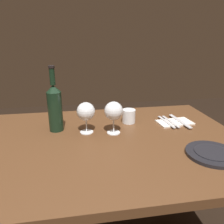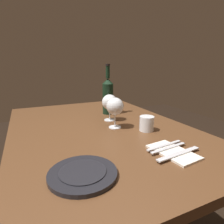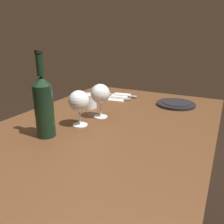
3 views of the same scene
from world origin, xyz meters
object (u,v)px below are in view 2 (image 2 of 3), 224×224
at_px(wine_glass_left, 110,102).
at_px(dinner_plate, 83,173).
at_px(fork_inner, 169,148).
at_px(table_knife, 179,154).
at_px(wine_glass_right, 115,107).
at_px(wine_bottle, 108,95).
at_px(folded_napkin, 173,152).
at_px(water_tumbler, 147,124).
at_px(fork_outer, 164,145).

bearing_deg(wine_glass_left, dinner_plate, -32.17).
distance_m(fork_inner, table_knife, 0.06).
bearing_deg(table_knife, wine_glass_right, -169.07).
bearing_deg(wine_glass_left, wine_glass_right, -12.06).
xyz_separation_m(wine_bottle, fork_inner, (0.62, -0.01, -0.12)).
bearing_deg(wine_bottle, dinner_plate, -29.56).
height_order(wine_glass_left, folded_napkin, wine_glass_left).
height_order(wine_bottle, folded_napkin, wine_bottle).
relative_size(water_tumbler, table_knife, 0.36).
bearing_deg(water_tumbler, wine_bottle, -173.60).
bearing_deg(dinner_plate, wine_glass_right, 141.97).
height_order(wine_bottle, fork_outer, wine_bottle).
bearing_deg(fork_inner, fork_outer, 180.00).
height_order(wine_bottle, dinner_plate, wine_bottle).
xyz_separation_m(wine_glass_left, water_tumbler, (0.24, 0.10, -0.08)).
bearing_deg(wine_bottle, folded_napkin, -0.74).
height_order(wine_glass_left, wine_glass_right, wine_glass_right).
bearing_deg(water_tumbler, folded_napkin, -11.72).
bearing_deg(wine_glass_right, wine_glass_left, 167.94).
height_order(wine_glass_right, water_tumbler, wine_glass_right).
xyz_separation_m(wine_glass_left, table_knife, (0.52, 0.05, -0.10)).
height_order(wine_bottle, fork_inner, wine_bottle).
distance_m(water_tumbler, table_knife, 0.29).
xyz_separation_m(wine_glass_right, fork_inner, (0.33, 0.08, -0.10)).
distance_m(wine_bottle, water_tumbler, 0.41).
xyz_separation_m(fork_inner, fork_outer, (-0.02, 0.00, 0.00)).
relative_size(water_tumbler, folded_napkin, 0.37).
height_order(wine_glass_left, wine_bottle, wine_bottle).
relative_size(wine_glass_left, dinner_plate, 0.74).
bearing_deg(fork_outer, table_knife, 0.00).
bearing_deg(fork_outer, wine_glass_right, -166.34).
height_order(wine_glass_left, dinner_plate, wine_glass_left).
relative_size(wine_bottle, fork_outer, 1.83).
bearing_deg(table_knife, fork_outer, 180.00).
relative_size(wine_glass_left, water_tumbler, 2.10).
bearing_deg(dinner_plate, folded_napkin, 90.26).
relative_size(fork_inner, table_knife, 0.86).
xyz_separation_m(wine_bottle, fork_outer, (0.59, -0.01, -0.12)).
relative_size(wine_glass_right, folded_napkin, 0.81).
height_order(wine_glass_left, water_tumbler, wine_glass_left).
xyz_separation_m(wine_glass_left, wine_glass_right, (0.13, -0.03, 0.00)).
xyz_separation_m(dinner_plate, fork_inner, (-0.03, 0.36, 0.00)).
height_order(wine_glass_left, fork_outer, wine_glass_left).
height_order(dinner_plate, fork_inner, dinner_plate).
distance_m(wine_glass_left, wine_bottle, 0.16).
xyz_separation_m(water_tumbler, fork_outer, (0.20, -0.05, -0.02)).
height_order(wine_glass_right, fork_inner, wine_glass_right).
relative_size(wine_bottle, water_tumbler, 4.40).
height_order(wine_glass_right, table_knife, wine_glass_right).
height_order(wine_bottle, table_knife, wine_bottle).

